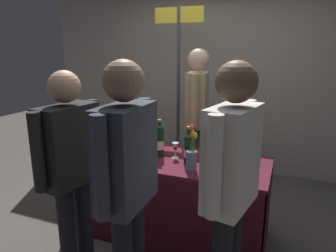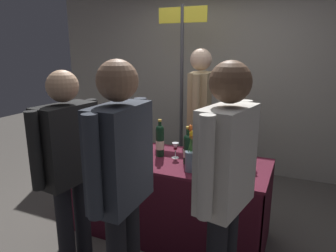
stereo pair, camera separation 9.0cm
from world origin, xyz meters
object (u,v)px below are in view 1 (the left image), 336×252
Objects in this scene: wine_glass_mid at (115,139)px; booth_signpost at (178,74)px; display_bottle_0 at (240,143)px; vendor_presenter at (197,111)px; tasting_table at (168,181)px; wine_glass_near_vendor at (175,147)px; taster_foreground_right at (70,161)px; featured_wine_bottle at (247,146)px; flower_vase at (192,156)px.

wine_glass_mid is 1.32m from booth_signpost.
vendor_presenter is (-0.58, 0.57, 0.14)m from display_bottle_0.
tasting_table is at bearing -9.53° from vendor_presenter.
wine_glass_mid is 0.09× the size of vendor_presenter.
display_bottle_0 is at bearing 23.14° from wine_glass_near_vendor.
display_bottle_0 is at bearing -37.52° from taster_foreground_right.
tasting_table is 1.04× the size of vendor_presenter.
wine_glass_near_vendor is at bearing -166.93° from featured_wine_bottle.
display_bottle_0 is 0.15× the size of booth_signpost.
display_bottle_0 is 0.21× the size of taster_foreground_right.
vendor_presenter reaches higher than taster_foreground_right.
vendor_presenter is (-0.27, 1.04, 0.15)m from flower_vase.
wine_glass_near_vendor is 0.92× the size of wine_glass_mid.
display_bottle_0 is 1.19m from wine_glass_mid.
wine_glass_near_vendor reaches higher than tasting_table.
tasting_table is at bearing -154.27° from wine_glass_near_vendor.
booth_signpost reaches higher than flower_vase.
vendor_presenter is at bearing 104.52° from flower_vase.
tasting_table is at bearing -1.45° from wine_glass_mid.
flower_vase reaches higher than display_bottle_0.
featured_wine_bottle is 0.54m from flower_vase.
vendor_presenter is at bearing 54.45° from wine_glass_mid.
booth_signpost is at bearing 3.97° from taster_foreground_right.
tasting_table is 1.00m from taster_foreground_right.
vendor_presenter is (-0.04, 0.80, 0.18)m from wine_glass_near_vendor.
display_bottle_0 reaches higher than wine_glass_mid.
booth_signpost is (0.08, 2.00, 0.46)m from taster_foreground_right.
featured_wine_bottle is at bearing -45.23° from booth_signpost.
booth_signpost reaches higher than display_bottle_0.
display_bottle_0 is (0.60, 0.26, 0.37)m from tasting_table.
vendor_presenter is 1.70m from taster_foreground_right.
taster_foreground_right is at bearing -120.04° from wine_glass_near_vendor.
booth_signpost is (-0.40, 1.17, 0.55)m from wine_glass_near_vendor.
flower_vase is 0.18× the size of booth_signpost.
wine_glass_near_vendor is 0.06× the size of booth_signpost.
vendor_presenter is (-0.65, 0.66, 0.14)m from featured_wine_bottle.
taster_foreground_right reaches higher than wine_glass_mid.
flower_vase is (0.86, -0.22, 0.01)m from wine_glass_mid.
featured_wine_bottle is 1.03× the size of display_bottle_0.
vendor_presenter is at bearing 92.74° from wine_glass_near_vendor.
flower_vase is (-0.31, -0.47, -0.01)m from display_bottle_0.
display_bottle_0 is 1.43m from booth_signpost.
display_bottle_0 is at bearing 23.41° from tasting_table.
tasting_table is 0.75m from display_bottle_0.
featured_wine_bottle is 0.12m from display_bottle_0.
booth_signpost reaches higher than vendor_presenter.
booth_signpost is at bearing 135.05° from display_bottle_0.
vendor_presenter reaches higher than wine_glass_near_vendor.
booth_signpost is (-1.02, 1.03, 0.51)m from featured_wine_bottle.
vendor_presenter is (0.59, 0.82, 0.17)m from wine_glass_mid.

